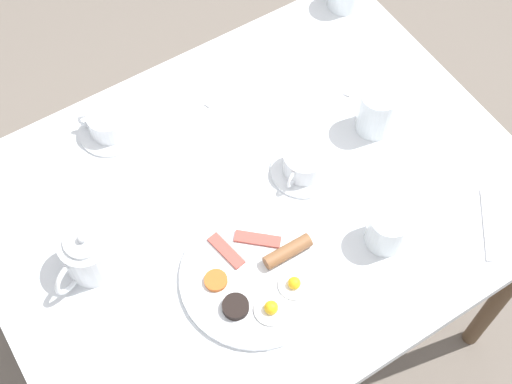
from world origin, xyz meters
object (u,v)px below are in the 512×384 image
(breakfast_plate, at_px, (257,277))
(teapot_near, at_px, (88,254))
(teacup_with_saucer_right, at_px, (303,164))
(water_glass_tall, at_px, (377,111))
(wine_glass_spare, at_px, (387,229))
(knife_by_plate, at_px, (362,63))
(teacup_with_saucer_left, at_px, (109,124))
(spoon_for_tea, at_px, (487,225))
(fork_by_plate, at_px, (231,84))

(breakfast_plate, distance_m, teapot_near, 0.33)
(teapot_near, relative_size, teacup_with_saucer_right, 1.27)
(water_glass_tall, bearing_deg, wine_glass_spare, 147.33)
(wine_glass_spare, relative_size, knife_by_plate, 0.48)
(teapot_near, bearing_deg, teacup_with_saucer_right, -30.22)
(knife_by_plate, bearing_deg, teapot_near, 99.84)
(teacup_with_saucer_left, xyz_separation_m, water_glass_tall, (-0.30, -0.50, 0.03))
(spoon_for_tea, bearing_deg, fork_by_plate, 22.85)
(knife_by_plate, bearing_deg, teacup_with_saucer_left, 76.51)
(water_glass_tall, height_order, spoon_for_tea, water_glass_tall)
(knife_by_plate, relative_size, spoon_for_tea, 1.30)
(breakfast_plate, distance_m, wine_glass_spare, 0.27)
(wine_glass_spare, bearing_deg, water_glass_tall, -32.67)
(breakfast_plate, relative_size, knife_by_plate, 1.62)
(teacup_with_saucer_right, height_order, water_glass_tall, water_glass_tall)
(water_glass_tall, height_order, wine_glass_spare, water_glass_tall)
(wine_glass_spare, distance_m, fork_by_plate, 0.51)
(wine_glass_spare, height_order, fork_by_plate, wine_glass_spare)
(teapot_near, bearing_deg, knife_by_plate, -15.62)
(fork_by_plate, height_order, knife_by_plate, same)
(teapot_near, bearing_deg, spoon_for_tea, -51.43)
(teacup_with_saucer_left, distance_m, water_glass_tall, 0.58)
(teapot_near, height_order, teacup_with_saucer_left, teapot_near)
(teacup_with_saucer_right, distance_m, wine_glass_spare, 0.23)
(teacup_with_saucer_left, height_order, spoon_for_tea, teacup_with_saucer_left)
(teapot_near, height_order, water_glass_tall, teapot_near)
(spoon_for_tea, bearing_deg, breakfast_plate, 71.81)
(teapot_near, relative_size, spoon_for_tea, 1.26)
(teapot_near, relative_size, fork_by_plate, 1.09)
(water_glass_tall, distance_m, wine_glass_spare, 0.28)
(breakfast_plate, relative_size, water_glass_tall, 2.69)
(breakfast_plate, xyz_separation_m, teacup_with_saucer_right, (0.16, -0.22, 0.02))
(fork_by_plate, bearing_deg, teapot_near, 117.62)
(water_glass_tall, relative_size, wine_glass_spare, 1.26)
(teacup_with_saucer_right, relative_size, knife_by_plate, 0.77)
(teapot_near, relative_size, wine_glass_spare, 2.04)
(breakfast_plate, bearing_deg, water_glass_tall, -67.50)
(teacup_with_saucer_left, relative_size, spoon_for_tea, 1.00)
(teacup_with_saucer_left, distance_m, wine_glass_spare, 0.64)
(spoon_for_tea, bearing_deg, knife_by_plate, -5.06)
(wine_glass_spare, distance_m, knife_by_plate, 0.46)
(wine_glass_spare, relative_size, fork_by_plate, 0.54)
(fork_by_plate, distance_m, knife_by_plate, 0.31)
(wine_glass_spare, xyz_separation_m, fork_by_plate, (0.51, 0.05, -0.04))
(teapot_near, distance_m, teacup_with_saucer_left, 0.32)
(teacup_with_saucer_right, xyz_separation_m, spoon_for_tea, (-0.31, -0.24, -0.02))
(breakfast_plate, distance_m, teacup_with_saucer_left, 0.48)
(teacup_with_saucer_left, bearing_deg, breakfast_plate, -169.77)
(water_glass_tall, distance_m, fork_by_plate, 0.34)
(breakfast_plate, height_order, water_glass_tall, water_glass_tall)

